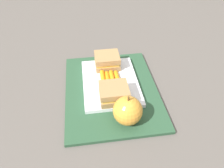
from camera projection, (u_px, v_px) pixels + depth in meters
name	position (u px, v px, depth m)	size (l,w,h in m)	color
ground_plane	(111.00, 91.00, 0.67)	(2.40, 2.40, 0.00)	#56514C
lunchbag_mat	(111.00, 90.00, 0.67)	(0.36, 0.28, 0.01)	#284C33
food_tray	(110.00, 82.00, 0.68)	(0.23, 0.17, 0.01)	white
sandwich_half_left	(107.00, 61.00, 0.72)	(0.07, 0.08, 0.04)	#9E7A4C
sandwich_half_right	(114.00, 93.00, 0.60)	(0.07, 0.08, 0.04)	#9E7A4C
carrot_sticks_bundle	(110.00, 79.00, 0.67)	(0.08, 0.06, 0.02)	orange
apple	(128.00, 111.00, 0.55)	(0.08, 0.08, 0.09)	gold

